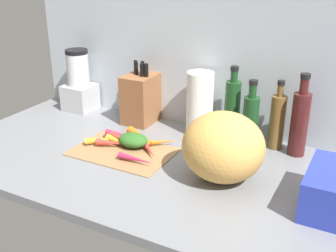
# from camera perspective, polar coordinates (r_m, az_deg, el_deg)

# --- Properties ---
(ground_plane) EXTENTS (1.70, 0.80, 0.03)m
(ground_plane) POSITION_cam_1_polar(r_m,az_deg,el_deg) (1.48, 0.02, -5.66)
(ground_plane) COLOR slate
(wall_back) EXTENTS (1.70, 0.03, 0.60)m
(wall_back) POSITION_cam_1_polar(r_m,az_deg,el_deg) (1.70, 6.17, 9.38)
(wall_back) COLOR #ADB7C1
(wall_back) RESTS_ON ground_plane
(cutting_board) EXTENTS (0.37, 0.25, 0.01)m
(cutting_board) POSITION_cam_1_polar(r_m,az_deg,el_deg) (1.56, -6.17, -3.43)
(cutting_board) COLOR #997047
(cutting_board) RESTS_ON ground_plane
(carrot_0) EXTENTS (0.16, 0.10, 0.04)m
(carrot_0) POSITION_cam_1_polar(r_m,az_deg,el_deg) (1.62, -3.61, -1.50)
(carrot_0) COLOR orange
(carrot_0) RESTS_ON cutting_board
(carrot_1) EXTENTS (0.12, 0.10, 0.03)m
(carrot_1) POSITION_cam_1_polar(r_m,az_deg,el_deg) (1.62, -8.91, -1.92)
(carrot_1) COLOR orange
(carrot_1) RESTS_ON cutting_board
(carrot_2) EXTENTS (0.15, 0.07, 0.03)m
(carrot_2) POSITION_cam_1_polar(r_m,az_deg,el_deg) (1.60, -6.08, -1.92)
(carrot_2) COLOR red
(carrot_2) RESTS_ON cutting_board
(carrot_3) EXTENTS (0.11, 0.05, 0.03)m
(carrot_3) POSITION_cam_1_polar(r_m,az_deg,el_deg) (1.59, -6.94, -2.10)
(carrot_3) COLOR orange
(carrot_3) RESTS_ON cutting_board
(carrot_4) EXTENTS (0.09, 0.09, 0.02)m
(carrot_4) POSITION_cam_1_polar(r_m,az_deg,el_deg) (1.52, -2.59, -3.32)
(carrot_4) COLOR red
(carrot_4) RESTS_ON cutting_board
(carrot_5) EXTENTS (0.13, 0.11, 0.02)m
(carrot_5) POSITION_cam_1_polar(r_m,az_deg,el_deg) (1.59, -1.05, -2.20)
(carrot_5) COLOR orange
(carrot_5) RESTS_ON cutting_board
(carrot_6) EXTENTS (0.11, 0.06, 0.03)m
(carrot_6) POSITION_cam_1_polar(r_m,az_deg,el_deg) (1.59, -7.98, -2.30)
(carrot_6) COLOR red
(carrot_6) RESTS_ON cutting_board
(carrot_7) EXTENTS (0.14, 0.02, 0.02)m
(carrot_7) POSITION_cam_1_polar(r_m,az_deg,el_deg) (1.46, -4.42, -4.55)
(carrot_7) COLOR #B2264C
(carrot_7) RESTS_ON cutting_board
(carrot_8) EXTENTS (0.16, 0.04, 0.03)m
(carrot_8) POSITION_cam_1_polar(r_m,az_deg,el_deg) (1.63, -6.03, -1.40)
(carrot_8) COLOR #B2264C
(carrot_8) RESTS_ON cutting_board
(carrot_greens_pile) EXTENTS (0.12, 0.09, 0.05)m
(carrot_greens_pile) POSITION_cam_1_polar(r_m,az_deg,el_deg) (1.58, -4.79, -1.92)
(carrot_greens_pile) COLOR #2D6023
(carrot_greens_pile) RESTS_ON cutting_board
(winter_squash) EXTENTS (0.27, 0.25, 0.23)m
(winter_squash) POSITION_cam_1_polar(r_m,az_deg,el_deg) (1.34, 7.57, -2.86)
(winter_squash) COLOR gold
(winter_squash) RESTS_ON ground_plane
(knife_block) EXTENTS (0.12, 0.17, 0.27)m
(knife_block) POSITION_cam_1_polar(r_m,az_deg,el_deg) (1.80, -3.65, 3.86)
(knife_block) COLOR brown
(knife_block) RESTS_ON ground_plane
(blender_appliance) EXTENTS (0.13, 0.13, 0.28)m
(blender_appliance) POSITION_cam_1_polar(r_m,az_deg,el_deg) (1.98, -12.09, 5.61)
(blender_appliance) COLOR #B2B2B7
(blender_appliance) RESTS_ON ground_plane
(paper_towel_roll) EXTENTS (0.11, 0.11, 0.26)m
(paper_towel_roll) POSITION_cam_1_polar(r_m,az_deg,el_deg) (1.67, 4.37, 3.08)
(paper_towel_roll) COLOR white
(paper_towel_roll) RESTS_ON ground_plane
(bottle_0) EXTENTS (0.06, 0.06, 0.29)m
(bottle_0) POSITION_cam_1_polar(r_m,az_deg,el_deg) (1.64, 8.78, 2.36)
(bottle_0) COLOR #19421E
(bottle_0) RESTS_ON ground_plane
(bottle_1) EXTENTS (0.06, 0.06, 0.26)m
(bottle_1) POSITION_cam_1_polar(r_m,az_deg,el_deg) (1.59, 11.23, 0.88)
(bottle_1) COLOR #19421E
(bottle_1) RESTS_ON ground_plane
(bottle_2) EXTENTS (0.06, 0.06, 0.26)m
(bottle_2) POSITION_cam_1_polar(r_m,az_deg,el_deg) (1.60, 14.73, 0.71)
(bottle_2) COLOR brown
(bottle_2) RESTS_ON ground_plane
(bottle_3) EXTENTS (0.06, 0.06, 0.31)m
(bottle_3) POSITION_cam_1_polar(r_m,az_deg,el_deg) (1.56, 17.58, 0.55)
(bottle_3) COLOR #471919
(bottle_3) RESTS_ON ground_plane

